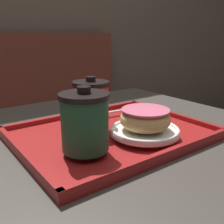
{
  "coord_description": "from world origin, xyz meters",
  "views": [
    {
      "loc": [
        -0.32,
        -0.48,
        0.99
      ],
      "look_at": [
        0.03,
        0.0,
        0.81
      ],
      "focal_mm": 42.0,
      "sensor_mm": 36.0,
      "label": 1
    }
  ],
  "objects_px": {
    "coffee_cup_front": "(85,121)",
    "coffee_cup_rear": "(90,104)",
    "donut_chocolate_glazed": "(145,118)",
    "spoon": "(104,112)"
  },
  "relations": [
    {
      "from": "coffee_cup_front",
      "to": "donut_chocolate_glazed",
      "type": "distance_m",
      "value": 0.16
    },
    {
      "from": "donut_chocolate_glazed",
      "to": "spoon",
      "type": "distance_m",
      "value": 0.18
    },
    {
      "from": "coffee_cup_front",
      "to": "coffee_cup_rear",
      "type": "xyz_separation_m",
      "value": [
        0.08,
        0.11,
        -0.0
      ]
    },
    {
      "from": "coffee_cup_rear",
      "to": "spoon",
      "type": "distance_m",
      "value": 0.12
    },
    {
      "from": "coffee_cup_front",
      "to": "coffee_cup_rear",
      "type": "height_order",
      "value": "coffee_cup_front"
    },
    {
      "from": "coffee_cup_front",
      "to": "donut_chocolate_glazed",
      "type": "relative_size",
      "value": 1.09
    },
    {
      "from": "spoon",
      "to": "donut_chocolate_glazed",
      "type": "bearing_deg",
      "value": 92.65
    },
    {
      "from": "donut_chocolate_glazed",
      "to": "spoon",
      "type": "height_order",
      "value": "donut_chocolate_glazed"
    },
    {
      "from": "coffee_cup_front",
      "to": "spoon",
      "type": "bearing_deg",
      "value": 46.43
    },
    {
      "from": "coffee_cup_rear",
      "to": "donut_chocolate_glazed",
      "type": "relative_size",
      "value": 1.07
    }
  ]
}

